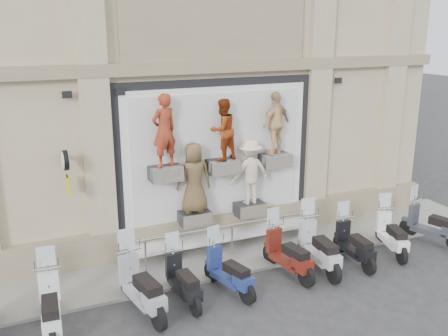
{
  "coord_description": "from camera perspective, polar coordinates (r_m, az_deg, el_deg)",
  "views": [
    {
      "loc": [
        -5.07,
        -8.79,
        5.83
      ],
      "look_at": [
        -0.27,
        1.9,
        2.49
      ],
      "focal_mm": 40.0,
      "sensor_mm": 36.0,
      "label": 1
    }
  ],
  "objects": [
    {
      "name": "ground",
      "position": [
        11.7,
        5.18,
        -14.04
      ],
      "size": [
        90.0,
        90.0,
        0.0
      ],
      "primitive_type": "plane",
      "color": "#2C2C2F",
      "rests_on": "ground"
    },
    {
      "name": "sidewalk",
      "position": [
        13.33,
        0.72,
        -9.83
      ],
      "size": [
        16.0,
        2.2,
        0.08
      ],
      "primitive_type": "cube",
      "color": "gray",
      "rests_on": "ground"
    },
    {
      "name": "building",
      "position": [
        16.58,
        -6.64,
        16.4
      ],
      "size": [
        14.0,
        8.6,
        12.0
      ],
      "primitive_type": null,
      "color": "#C0AA8C",
      "rests_on": "ground"
    },
    {
      "name": "shop_vitrine",
      "position": [
        13.08,
        -0.18,
        0.68
      ],
      "size": [
        5.6,
        0.83,
        4.3
      ],
      "color": "black",
      "rests_on": "ground"
    },
    {
      "name": "guard_rail",
      "position": [
        13.07,
        0.92,
        -8.32
      ],
      "size": [
        5.06,
        0.1,
        0.93
      ],
      "primitive_type": null,
      "color": "#9EA0A5",
      "rests_on": "ground"
    },
    {
      "name": "clock_sign_bracket",
      "position": [
        11.71,
        -17.61,
        0.17
      ],
      "size": [
        0.1,
        0.8,
        1.02
      ],
      "color": "black",
      "rests_on": "ground"
    },
    {
      "name": "scooter_b",
      "position": [
        10.49,
        -19.32,
        -13.78
      ],
      "size": [
        0.7,
        1.98,
        1.58
      ],
      "primitive_type": null,
      "rotation": [
        0.0,
        0.0,
        -0.07
      ],
      "color": "silver",
      "rests_on": "ground"
    },
    {
      "name": "scooter_c",
      "position": [
        10.69,
        -9.47,
        -12.17
      ],
      "size": [
        0.95,
        2.13,
        1.67
      ],
      "primitive_type": null,
      "rotation": [
        0.0,
        0.0,
        0.17
      ],
      "color": "gray",
      "rests_on": "ground"
    },
    {
      "name": "scooter_d",
      "position": [
        11.04,
        -4.74,
        -11.77
      ],
      "size": [
        0.62,
        1.78,
        1.42
      ],
      "primitive_type": null,
      "rotation": [
        0.0,
        0.0,
        0.06
      ],
      "color": "black",
      "rests_on": "ground"
    },
    {
      "name": "scooter_e",
      "position": [
        11.37,
        0.57,
        -10.85
      ],
      "size": [
        0.93,
        1.82,
        1.42
      ],
      "primitive_type": null,
      "rotation": [
        0.0,
        0.0,
        0.25
      ],
      "color": "navy",
      "rests_on": "ground"
    },
    {
      "name": "scooter_f",
      "position": [
        12.18,
        7.36,
        -8.78
      ],
      "size": [
        0.79,
        1.94,
        1.54
      ],
      "primitive_type": null,
      "rotation": [
        0.0,
        0.0,
        0.13
      ],
      "color": "#52150E",
      "rests_on": "ground"
    },
    {
      "name": "scooter_g",
      "position": [
        12.54,
        10.85,
        -7.93
      ],
      "size": [
        0.8,
        2.08,
        1.65
      ],
      "primitive_type": null,
      "rotation": [
        0.0,
        0.0,
        -0.1
      ],
      "color": "#A7A9AE",
      "rests_on": "ground"
    },
    {
      "name": "scooter_h",
      "position": [
        13.1,
        14.73,
        -7.56
      ],
      "size": [
        0.67,
        1.83,
        1.46
      ],
      "primitive_type": null,
      "rotation": [
        0.0,
        0.0,
        -0.09
      ],
      "color": "black",
      "rests_on": "ground"
    },
    {
      "name": "scooter_i",
      "position": [
        13.95,
        18.7,
        -6.38
      ],
      "size": [
        1.07,
        1.89,
        1.48
      ],
      "primitive_type": null,
      "rotation": [
        0.0,
        0.0,
        -0.32
      ],
      "color": "white",
      "rests_on": "ground"
    },
    {
      "name": "scooter_j",
      "position": [
        14.93,
        22.82,
        -5.22
      ],
      "size": [
        1.11,
        1.96,
        1.53
      ],
      "primitive_type": null,
      "rotation": [
        0.0,
        0.0,
        0.32
      ],
      "color": "#2A2D34",
      "rests_on": "ground"
    }
  ]
}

